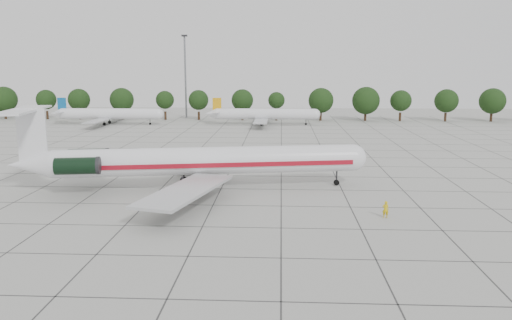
# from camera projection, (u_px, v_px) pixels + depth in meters

# --- Properties ---
(ground) EXTENTS (260.00, 260.00, 0.00)m
(ground) POSITION_uv_depth(u_px,v_px,m) (281.00, 189.00, 65.91)
(ground) COLOR #A8A9A1
(ground) RESTS_ON ground
(apron_joints) EXTENTS (170.00, 170.00, 0.02)m
(apron_joints) POSITION_uv_depth(u_px,v_px,m) (281.00, 167.00, 80.63)
(apron_joints) COLOR #383838
(apron_joints) RESTS_ON ground
(main_airliner) EXTENTS (46.22, 36.09, 10.92)m
(main_airliner) POSITION_uv_depth(u_px,v_px,m) (188.00, 161.00, 65.14)
(main_airliner) COLOR silver
(main_airliner) RESTS_ON ground
(ground_crew) EXTENTS (0.71, 0.50, 1.86)m
(ground_crew) POSITION_uv_depth(u_px,v_px,m) (386.00, 209.00, 53.46)
(ground_crew) COLOR gold
(ground_crew) RESTS_ON ground
(bg_airliner_b) EXTENTS (28.24, 27.20, 7.40)m
(bg_airliner_b) POSITION_uv_depth(u_px,v_px,m) (109.00, 114.00, 138.29)
(bg_airliner_b) COLOR silver
(bg_airliner_b) RESTS_ON ground
(bg_airliner_c) EXTENTS (28.24, 27.20, 7.40)m
(bg_airliner_c) POSITION_uv_depth(u_px,v_px,m) (265.00, 114.00, 137.75)
(bg_airliner_c) COLOR silver
(bg_airliner_c) RESTS_ON ground
(tree_line) EXTENTS (249.86, 8.44, 10.22)m
(tree_line) POSITION_uv_depth(u_px,v_px,m) (242.00, 100.00, 148.78)
(tree_line) COLOR #332114
(tree_line) RESTS_ON ground
(floodlight_mast) EXTENTS (1.60, 1.60, 25.45)m
(floodlight_mast) POSITION_uv_depth(u_px,v_px,m) (185.00, 72.00, 155.01)
(floodlight_mast) COLOR slate
(floodlight_mast) RESTS_ON ground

